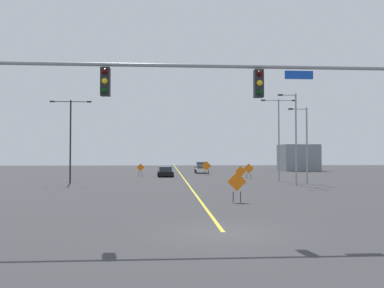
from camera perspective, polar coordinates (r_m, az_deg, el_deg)
ground at (r=14.96m, az=4.59°, el=-12.70°), size 187.08×187.08×0.00m
road_centre_stripe at (r=66.59m, az=-1.92°, el=-4.08°), size 0.16×103.93×0.01m
traffic_signal_assembly at (r=14.81m, az=-11.01°, el=7.29°), size 17.31×0.44×6.65m
street_lamp_mid_left at (r=41.51m, az=-17.30°, el=1.44°), size 4.14×0.24×8.45m
street_lamp_near_right at (r=40.47m, az=16.21°, el=0.35°), size 1.93×0.24×7.60m
street_lamp_near_left at (r=44.16m, az=12.55°, el=1.62°), size 3.92×0.24×9.07m
street_lamp_far_right at (r=38.09m, az=14.76°, el=1.27°), size 1.78×0.24×8.69m
construction_sign_median_far at (r=56.56m, az=2.12°, el=-3.27°), size 1.40×0.06×2.00m
construction_sign_right_lane at (r=24.09m, az=6.56°, el=-5.69°), size 1.18×0.07×1.85m
construction_sign_left_lane at (r=53.90m, az=-7.52°, el=-3.51°), size 1.09×0.08×1.72m
construction_sign_left_shoulder at (r=48.37m, az=8.26°, el=-3.65°), size 1.24×0.22×1.85m
construction_sign_right_shoulder at (r=40.22m, az=7.10°, el=-4.11°), size 1.16×0.21×1.79m
car_white_near at (r=62.22m, az=1.39°, el=-3.71°), size 2.08×4.19×1.25m
car_black_approaching at (r=52.36m, az=-3.91°, el=-4.09°), size 2.21×4.62×1.32m
car_silver_passing at (r=76.09m, az=1.27°, el=-3.26°), size 2.10×4.10×1.52m
roadside_building_east at (r=74.07m, az=15.24°, el=-1.93°), size 6.39×5.78×4.77m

